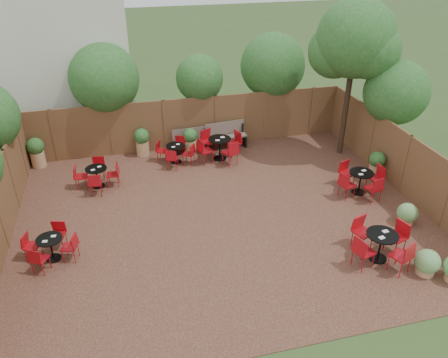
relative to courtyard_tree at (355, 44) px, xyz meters
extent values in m
plane|color=#354F23|center=(-5.39, -3.06, -4.12)|extent=(80.00, 80.00, 0.00)
cube|color=#391E17|center=(-5.39, -3.06, -4.11)|extent=(12.00, 10.00, 0.02)
cube|color=brown|center=(-5.39, 1.94, -3.12)|extent=(12.00, 0.08, 2.00)
cube|color=brown|center=(0.61, -3.06, -3.12)|extent=(0.08, 10.00, 2.00)
cube|color=silver|center=(-9.89, 4.94, -0.12)|extent=(5.00, 4.00, 8.00)
sphere|color=#22571C|center=(-8.39, 2.64, -1.35)|extent=(2.54, 2.54, 2.54)
sphere|color=#22571C|center=(-4.89, 2.54, -1.57)|extent=(1.81, 1.81, 1.81)
sphere|color=#22571C|center=(-1.89, 2.74, -1.35)|extent=(2.56, 2.56, 2.56)
sphere|color=#22571C|center=(1.21, -1.06, -1.45)|extent=(2.20, 2.20, 2.20)
cylinder|color=black|center=(0.01, 0.01, -1.85)|extent=(0.21, 0.21, 4.50)
sphere|color=#22571C|center=(0.01, 0.01, 0.18)|extent=(2.68, 2.68, 2.68)
sphere|color=#22571C|center=(-0.49, 0.41, -0.32)|extent=(1.87, 1.87, 1.87)
sphere|color=#22571C|center=(0.41, -0.39, -0.14)|extent=(1.95, 1.95, 1.95)
cube|color=brown|center=(-4.10, 1.49, -3.64)|extent=(1.64, 0.66, 0.05)
cube|color=brown|center=(-4.10, 1.70, -3.35)|extent=(1.60, 0.30, 0.48)
cube|color=black|center=(-4.83, 1.49, -3.88)|extent=(0.12, 0.48, 0.43)
cube|color=black|center=(-3.38, 1.49, -3.88)|extent=(0.12, 0.48, 0.43)
cube|color=brown|center=(-5.47, 1.49, -3.69)|extent=(1.45, 0.51, 0.05)
cube|color=brown|center=(-5.47, 1.68, -3.43)|extent=(1.43, 0.19, 0.43)
cube|color=black|center=(-6.11, 1.49, -3.91)|extent=(0.08, 0.43, 0.38)
cube|color=black|center=(-4.82, 1.49, -3.91)|extent=(0.08, 0.43, 0.38)
cylinder|color=black|center=(-4.57, 0.61, -4.08)|extent=(0.48, 0.48, 0.03)
cylinder|color=black|center=(-4.57, 0.61, -3.69)|extent=(0.05, 0.05, 0.77)
cylinder|color=black|center=(-4.57, 0.61, -3.29)|extent=(0.83, 0.83, 0.03)
cube|color=white|center=(-4.44, 0.70, -3.27)|extent=(0.18, 0.16, 0.02)
cube|color=white|center=(-4.68, 0.48, -3.27)|extent=(0.18, 0.16, 0.02)
cylinder|color=black|center=(-10.13, -3.88, -4.08)|extent=(0.39, 0.39, 0.03)
cylinder|color=black|center=(-10.13, -3.88, -3.77)|extent=(0.04, 0.04, 0.62)
cylinder|color=black|center=(-10.13, -3.88, -3.45)|extent=(0.67, 0.67, 0.03)
cube|color=white|center=(-10.03, -3.81, -3.43)|extent=(0.15, 0.12, 0.01)
cube|color=white|center=(-10.22, -3.99, -3.43)|extent=(0.15, 0.12, 0.01)
cylinder|color=black|center=(-6.19, 0.74, -4.08)|extent=(0.40, 0.40, 0.03)
cylinder|color=black|center=(-6.19, 0.74, -3.76)|extent=(0.05, 0.05, 0.63)
cylinder|color=black|center=(-6.19, 0.74, -3.44)|extent=(0.69, 0.69, 0.03)
cube|color=white|center=(-6.08, 0.81, -3.42)|extent=(0.15, 0.13, 0.01)
cube|color=white|center=(-6.28, 0.63, -3.42)|extent=(0.15, 0.13, 0.01)
cylinder|color=black|center=(-1.91, -5.94, -4.08)|extent=(0.47, 0.47, 0.03)
cylinder|color=black|center=(-1.91, -5.94, -3.70)|extent=(0.05, 0.05, 0.75)
cylinder|color=black|center=(-1.91, -5.94, -3.32)|extent=(0.81, 0.81, 0.03)
cube|color=white|center=(-1.78, -5.86, -3.29)|extent=(0.17, 0.14, 0.02)
cube|color=white|center=(-2.02, -6.07, -3.29)|extent=(0.17, 0.14, 0.02)
cylinder|color=black|center=(-0.75, -2.83, -4.08)|extent=(0.45, 0.45, 0.03)
cylinder|color=black|center=(-0.75, -2.83, -3.72)|extent=(0.05, 0.05, 0.71)
cylinder|color=black|center=(-0.75, -2.83, -3.36)|extent=(0.77, 0.77, 0.03)
cube|color=white|center=(-0.63, -2.75, -3.33)|extent=(0.16, 0.13, 0.02)
cube|color=white|center=(-0.86, -2.95, -3.33)|extent=(0.16, 0.13, 0.02)
cylinder|color=black|center=(-8.97, -0.37, -4.08)|extent=(0.41, 0.41, 0.03)
cylinder|color=black|center=(-8.97, -0.37, -3.75)|extent=(0.05, 0.05, 0.65)
cylinder|color=black|center=(-8.97, -0.37, -3.42)|extent=(0.70, 0.70, 0.03)
cube|color=white|center=(-8.86, -0.29, -3.40)|extent=(0.14, 0.11, 0.01)
cube|color=white|center=(-9.06, -0.48, -3.40)|extent=(0.14, 0.11, 0.01)
cylinder|color=tan|center=(-7.32, 1.64, -3.82)|extent=(0.48, 0.48, 0.55)
sphere|color=#22571C|center=(-7.32, 1.64, -3.33)|extent=(0.58, 0.58, 0.58)
cylinder|color=tan|center=(-5.54, 1.38, -3.84)|extent=(0.45, 0.45, 0.52)
sphere|color=#22571C|center=(-5.54, 1.38, -3.37)|extent=(0.54, 0.54, 0.54)
cylinder|color=tan|center=(-11.04, 1.64, -3.81)|extent=(0.50, 0.50, 0.57)
sphere|color=#22571C|center=(-11.04, 1.64, -3.30)|extent=(0.60, 0.60, 0.60)
cylinder|color=tan|center=(0.26, -2.07, -3.84)|extent=(0.45, 0.45, 0.51)
sphere|color=#22571C|center=(0.26, -2.07, -3.38)|extent=(0.53, 0.53, 0.53)
cylinder|color=tan|center=(-1.06, -6.71, -3.99)|extent=(0.46, 0.46, 0.21)
sphere|color=#5D944C|center=(-1.06, -6.71, -3.73)|extent=(0.62, 0.62, 0.62)
cylinder|color=tan|center=(-0.27, -4.70, -4.00)|extent=(0.44, 0.44, 0.20)
sphere|color=#5D944C|center=(-0.27, -4.70, -3.75)|extent=(0.59, 0.59, 0.59)
camera|label=1|loc=(-7.99, -13.68, 3.48)|focal=35.48mm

